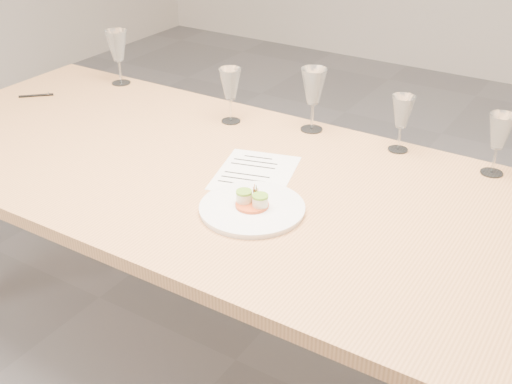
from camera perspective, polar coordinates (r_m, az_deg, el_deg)
The scene contains 10 objects.
ground at distance 2.37m, azimuth -1.82°, elevation -14.70°, with size 7.00×7.00×0.00m, color slate.
dining_table at distance 1.96m, azimuth -2.13°, elevation -0.22°, with size 2.40×1.00×0.75m.
dinner_plate at distance 1.74m, azimuth -0.34°, elevation -1.38°, with size 0.29×0.29×0.07m.
recipe_sheet at distance 1.94m, azimuth -0.08°, elevation 1.73°, with size 0.29×0.33×0.00m.
ballpoint_pen at distance 2.67m, azimuth -18.94°, elevation 8.12°, with size 0.10×0.10×0.01m.
wine_glass_0 at distance 2.68m, azimuth -12.23°, elevation 12.51°, with size 0.09×0.09×0.22m.
wine_glass_1 at distance 2.25m, azimuth -2.31°, elevation 9.48°, with size 0.08×0.08×0.20m.
wine_glass_2 at distance 2.18m, azimuth 5.13°, elevation 9.23°, with size 0.09×0.09×0.22m.
wine_glass_3 at distance 2.08m, azimuth 12.86°, elevation 6.87°, with size 0.07×0.07×0.19m.
wine_glass_4 at distance 2.01m, azimuth 20.84°, elevation 4.93°, with size 0.08×0.08×0.19m.
Camera 1 is at (0.97, -1.41, 1.65)m, focal length 45.00 mm.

